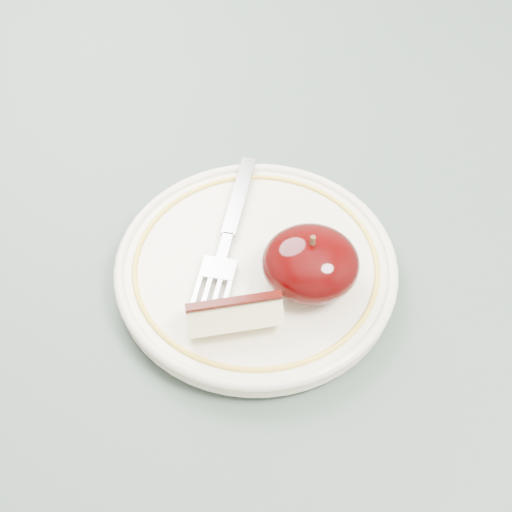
# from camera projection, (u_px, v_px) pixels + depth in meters

# --- Properties ---
(table) EXTENTS (0.90, 0.90, 0.75)m
(table) POSITION_uv_depth(u_px,v_px,m) (284.00, 335.00, 0.65)
(table) COLOR brown
(table) RESTS_ON ground
(plate) EXTENTS (0.23, 0.23, 0.02)m
(plate) POSITION_uv_depth(u_px,v_px,m) (256.00, 267.00, 0.57)
(plate) COLOR beige
(plate) RESTS_ON table
(apple_half) EXTENTS (0.07, 0.07, 0.05)m
(apple_half) POSITION_uv_depth(u_px,v_px,m) (311.00, 263.00, 0.54)
(apple_half) COLOR black
(apple_half) RESTS_ON plate
(apple_wedge) EXTENTS (0.07, 0.05, 0.03)m
(apple_wedge) POSITION_uv_depth(u_px,v_px,m) (234.00, 314.00, 0.52)
(apple_wedge) COLOR beige
(apple_wedge) RESTS_ON plate
(fork) EXTENTS (0.04, 0.17, 0.00)m
(fork) POSITION_uv_depth(u_px,v_px,m) (228.00, 236.00, 0.58)
(fork) COLOR gray
(fork) RESTS_ON plate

